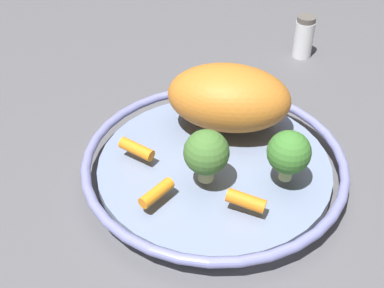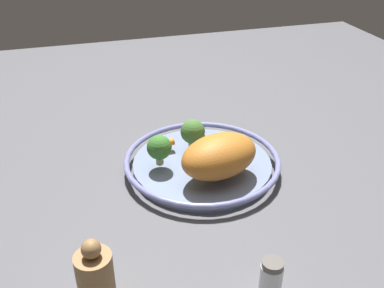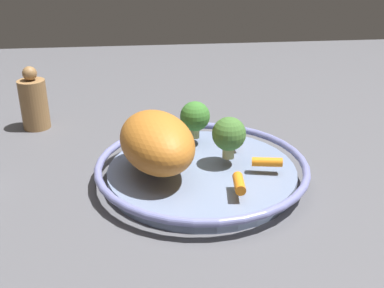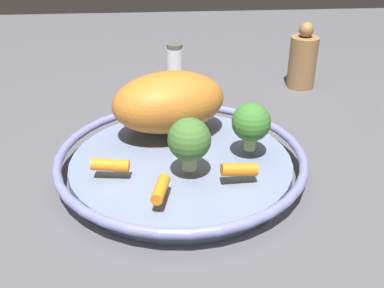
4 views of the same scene
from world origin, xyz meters
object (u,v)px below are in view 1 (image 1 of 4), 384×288
Objects in this scene: broccoli_floret_small at (206,153)px; salt_shaker at (304,37)px; serving_bowl at (214,165)px; roast_chicken_piece at (229,97)px; broccoli_floret_edge at (288,154)px; baby_carrot_right at (137,149)px; baby_carrot_center at (157,193)px; baby_carrot_left at (246,201)px.

broccoli_floret_small is 0.42m from salt_shaker.
roast_chicken_piece reaches higher than serving_bowl.
broccoli_floret_small is at bearing -79.65° from roast_chicken_piece.
broccoli_floret_edge is at bearing -77.02° from salt_shaker.
broccoli_floret_small is (0.01, -0.04, 0.06)m from serving_bowl.
roast_chicken_piece is at bearing 55.09° from baby_carrot_right.
serving_bowl is 0.10m from roast_chicken_piece.
broccoli_floret_small is (0.04, 0.06, 0.03)m from baby_carrot_center.
broccoli_floret_small is (-0.06, 0.02, 0.03)m from baby_carrot_left.
broccoli_floret_small is at bearing -79.36° from serving_bowl.
baby_carrot_center is 0.62× the size of salt_shaker.
baby_carrot_right reaches higher than baby_carrot_center.
broccoli_floret_small is at bearing -90.12° from salt_shaker.
serving_bowl is 4.97× the size of broccoli_floret_small.
broccoli_floret_edge reaches higher than baby_carrot_left.
serving_bowl is 0.10m from baby_carrot_right.
baby_carrot_right is at bearing -124.91° from roast_chicken_piece.
broccoli_floret_small is 0.90× the size of salt_shaker.
baby_carrot_right is 1.01× the size of baby_carrot_center.
roast_chicken_piece is 3.52× the size of baby_carrot_center.
roast_chicken_piece is 3.69× the size of baby_carrot_left.
broccoli_floret_edge is 0.97× the size of broccoli_floret_small.
broccoli_floret_edge is at bearing 37.82° from baby_carrot_center.
serving_bowl is 2.06× the size of roast_chicken_piece.
baby_carrot_left is 0.95× the size of baby_carrot_center.
baby_carrot_left is 0.08m from broccoli_floret_edge.
roast_chicken_piece is 0.14m from baby_carrot_right.
baby_carrot_left is at bearing -8.65° from baby_carrot_right.
salt_shaker is (0.10, 0.41, -0.00)m from baby_carrot_right.
broccoli_floret_small reaches higher than salt_shaker.
salt_shaker is at bearing 85.74° from roast_chicken_piece.
roast_chicken_piece is at bearing 100.17° from serving_bowl.
baby_carrot_center is at bearing -161.26° from baby_carrot_left.
baby_carrot_center is 0.16m from broccoli_floret_edge.
broccoli_floret_small reaches higher than baby_carrot_right.
salt_shaker is at bearing 76.15° from baby_carrot_right.
baby_carrot_center is 0.69× the size of broccoli_floret_small.
baby_carrot_center is at bearing -42.82° from baby_carrot_right.
serving_bowl is 4.49× the size of salt_shaker.
broccoli_floret_edge reaches higher than baby_carrot_center.
roast_chicken_piece is at bearing 145.28° from broccoli_floret_edge.
broccoli_floret_edge is 0.88× the size of salt_shaker.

